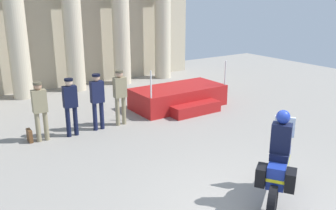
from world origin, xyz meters
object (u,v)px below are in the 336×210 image
Objects in this scene: officer_in_row_1 at (70,103)px; briefcase_on_ground at (30,136)px; motorcycle_with_rider at (279,164)px; officer_in_row_0 at (40,107)px; officer_in_row_2 at (97,97)px; officer_in_row_3 at (120,93)px; reviewing_stand at (179,98)px.

officer_in_row_1 is 4.72× the size of briefcase_on_ground.
officer_in_row_0 is at bearing 83.74° from motorcycle_with_rider.
officer_in_row_0 is 1.67m from officer_in_row_2.
officer_in_row_2 is 0.99× the size of officer_in_row_3.
officer_in_row_0 is at bearing -5.16° from officer_in_row_1.
officer_in_row_1 is at bearing -11.45° from briefcase_on_ground.
briefcase_on_ground is (-0.33, 0.13, -0.81)m from officer_in_row_0.
officer_in_row_1 is 6.02m from motorcycle_with_rider.
officer_in_row_1 reaches higher than briefcase_on_ground.
reviewing_stand is 1.96× the size of officer_in_row_1.
briefcase_on_ground is (-3.28, 5.86, -0.61)m from motorcycle_with_rider.
reviewing_stand is 1.98× the size of officer_in_row_0.
motorcycle_with_rider reaches higher than officer_in_row_0.
reviewing_stand is 5.37m from briefcase_on_ground.
motorcycle_with_rider is 6.74m from briefcase_on_ground.
briefcase_on_ground is at bearing -9.37° from officer_in_row_1.
reviewing_stand is 5.09m from officer_in_row_0.
reviewing_stand is 6.53m from motorcycle_with_rider.
officer_in_row_1 is 0.98× the size of officer_in_row_3.
officer_in_row_3 reaches higher than briefcase_on_ground.
briefcase_on_ground is (-1.99, 0.17, -0.83)m from officer_in_row_2.
officer_in_row_0 is 0.83m from officer_in_row_1.
briefcase_on_ground is at bearing -2.92° from officer_in_row_2.
officer_in_row_1 reaches higher than officer_in_row_0.
officer_in_row_3 is at bearing -175.31° from officer_in_row_1.
officer_in_row_0 is 6.45m from motorcycle_with_rider.
briefcase_on_ground is at bearing -1.25° from officer_in_row_3.
officer_in_row_3 is at bearing 61.81° from motorcycle_with_rider.
officer_in_row_2 is 0.76m from officer_in_row_3.
reviewing_stand is 1.76× the size of motorcycle_with_rider.
motorcycle_with_rider is (1.28, -5.69, -0.22)m from officer_in_row_2.
motorcycle_with_rider is (2.13, -5.63, -0.21)m from officer_in_row_1.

